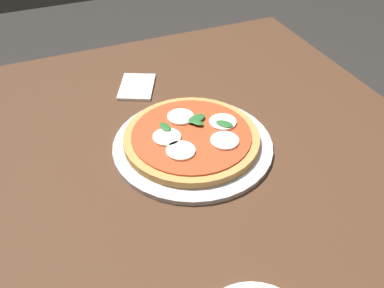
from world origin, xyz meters
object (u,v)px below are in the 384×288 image
serving_tray (192,145)px  pizza (191,138)px  napkin (137,87)px  dining_table (206,197)px

serving_tray → pizza: (0.01, 0.00, 0.02)m
pizza → napkin: 0.29m
dining_table → pizza: bearing=1.3°
serving_tray → napkin: bearing=8.0°
serving_tray → napkin: serving_tray is taller
pizza → napkin: bearing=8.2°
dining_table → pizza: size_ratio=4.17×
dining_table → pizza: (0.08, 0.00, 0.11)m
dining_table → serving_tray: (0.08, 0.00, 0.10)m
serving_tray → napkin: 0.30m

